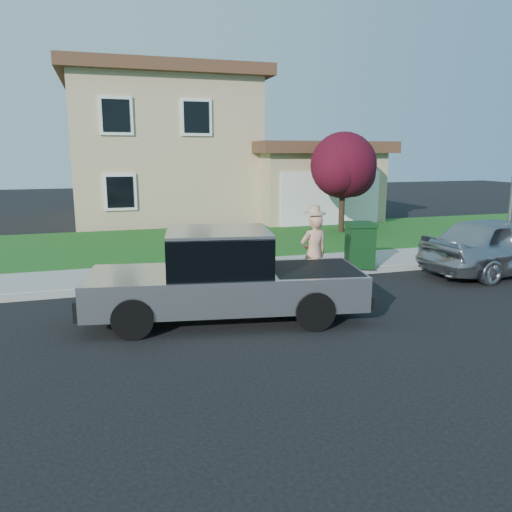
{
  "coord_description": "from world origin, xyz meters",
  "views": [
    {
      "loc": [
        -2.91,
        -8.64,
        3.16
      ],
      "look_at": [
        -0.13,
        0.41,
        1.2
      ],
      "focal_mm": 35.0,
      "sensor_mm": 36.0,
      "label": 1
    }
  ],
  "objects_px": {
    "pickup_truck": "(224,278)",
    "woman": "(314,252)",
    "trash_bin": "(360,244)",
    "ornamental_tree": "(344,168)",
    "sedan": "(503,245)"
  },
  "relations": [
    {
      "from": "pickup_truck",
      "to": "woman",
      "type": "xyz_separation_m",
      "value": [
        2.37,
        1.2,
        0.14
      ]
    },
    {
      "from": "ornamental_tree",
      "to": "trash_bin",
      "type": "height_order",
      "value": "ornamental_tree"
    },
    {
      "from": "woman",
      "to": "trash_bin",
      "type": "relative_size",
      "value": 1.69
    },
    {
      "from": "trash_bin",
      "to": "woman",
      "type": "bearing_deg",
      "value": -128.51
    },
    {
      "from": "sedan",
      "to": "trash_bin",
      "type": "height_order",
      "value": "sedan"
    },
    {
      "from": "pickup_truck",
      "to": "sedan",
      "type": "distance_m",
      "value": 8.03
    },
    {
      "from": "woman",
      "to": "trash_bin",
      "type": "bearing_deg",
      "value": -150.67
    },
    {
      "from": "trash_bin",
      "to": "ornamental_tree",
      "type": "bearing_deg",
      "value": 81.83
    },
    {
      "from": "pickup_truck",
      "to": "sedan",
      "type": "bearing_deg",
      "value": 19.72
    },
    {
      "from": "sedan",
      "to": "ornamental_tree",
      "type": "bearing_deg",
      "value": 3.07
    },
    {
      "from": "pickup_truck",
      "to": "ornamental_tree",
      "type": "xyz_separation_m",
      "value": [
        6.86,
        8.65,
        1.76
      ]
    },
    {
      "from": "woman",
      "to": "trash_bin",
      "type": "xyz_separation_m",
      "value": [
        2.02,
        1.53,
        -0.2
      ]
    },
    {
      "from": "pickup_truck",
      "to": "sedan",
      "type": "xyz_separation_m",
      "value": [
        7.9,
        1.43,
        -0.04
      ]
    },
    {
      "from": "woman",
      "to": "sedan",
      "type": "xyz_separation_m",
      "value": [
        5.53,
        0.23,
        -0.18
      ]
    },
    {
      "from": "sedan",
      "to": "ornamental_tree",
      "type": "height_order",
      "value": "ornamental_tree"
    }
  ]
}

